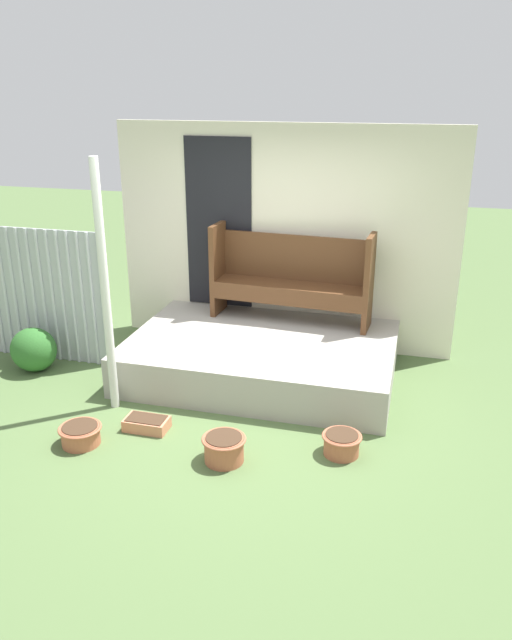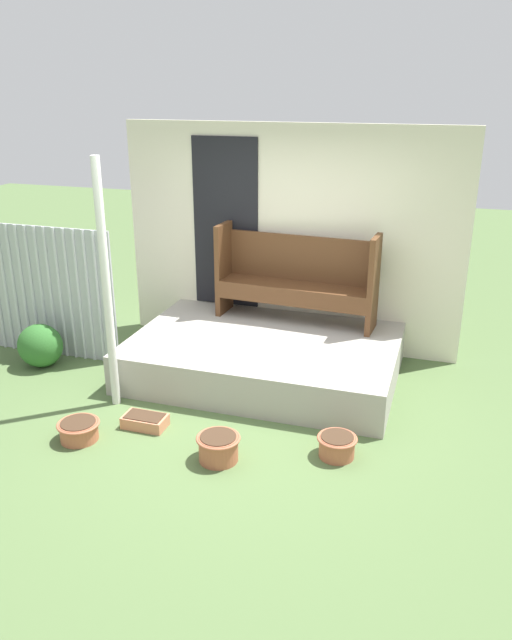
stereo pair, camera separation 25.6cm
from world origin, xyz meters
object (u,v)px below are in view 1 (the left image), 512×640
Objects in this scene: flower_pot_right at (342,443)px; planter_box_rect at (147,424)px; bench at (291,274)px; flower_pot_middle at (224,448)px; shrub_by_fence at (34,350)px; support_post at (105,290)px; flower_pot_left at (81,434)px.

flower_pot_right is 1.79m from planter_box_rect.
flower_pot_middle is (-0.06, -2.37, -0.84)m from bench.
bench reaches higher than shrub_by_fence.
support_post reaches higher than bench.
shrub_by_fence is (-1.27, 1.24, 0.15)m from flower_pot_left.
bench is at bearing 60.80° from flower_pot_left.
planter_box_rect is at bearing -178.32° from flower_pot_right.
planter_box_rect is 1.94m from shrub_by_fence.
support_post is at bearing 154.46° from flower_pot_middle.
flower_pot_left is at bearing -115.60° from bench.
flower_pot_left is 1.78m from shrub_by_fence.
bench is (1.40, 1.73, -0.23)m from support_post.
bench is 2.43m from planter_box_rect.
support_post is 6.96× the size of flower_pot_right.
bench is 2.36m from flower_pot_right.
support_post is 6.01× the size of planter_box_rect.
flower_pot_right is (0.94, 0.36, -0.02)m from flower_pot_middle.
shrub_by_fence is (-1.24, 0.53, -0.96)m from support_post.
shrub_by_fence reaches higher than flower_pot_right.
bench reaches higher than planter_box_rect.
bench is at bearing 51.08° from support_post.
planter_box_rect is (-0.85, 0.31, -0.07)m from flower_pot_middle.
shrub_by_fence is at bearing 153.52° from planter_box_rect.
flower_pot_middle is 0.90m from planter_box_rect.
planter_box_rect is at bearing -110.13° from bench.
shrub_by_fence is at bearing 156.91° from support_post.
flower_pot_right is at bearing -7.02° from support_post.
support_post is at bearing 92.55° from flower_pot_left.
flower_pot_right is at bearing 10.87° from flower_pot_left.
bench is 5.33× the size of flower_pot_right.
flower_pot_middle is at bearing -159.20° from flower_pot_right.
flower_pot_right is at bearing 20.80° from flower_pot_middle.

